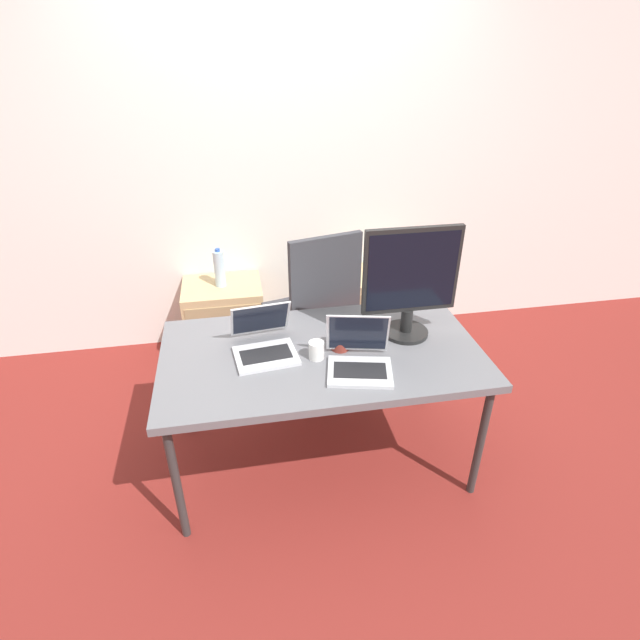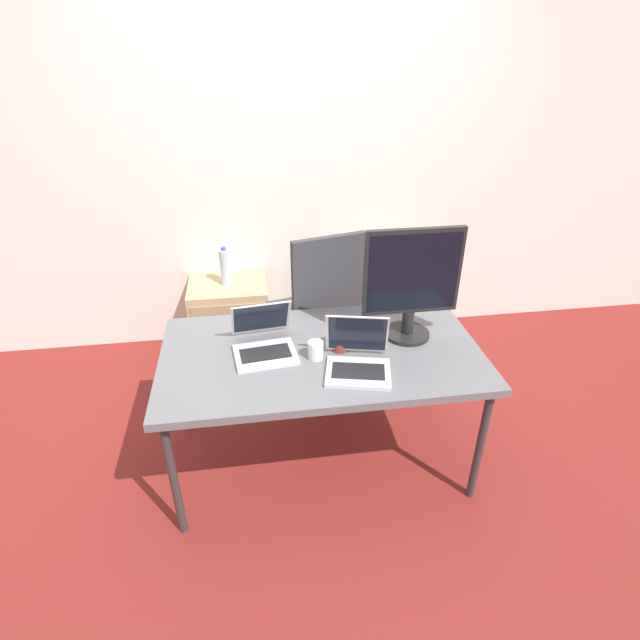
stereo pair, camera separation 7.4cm
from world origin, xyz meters
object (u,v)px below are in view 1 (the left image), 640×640
at_px(office_chair, 313,327).
at_px(cabinet_right, 373,307).
at_px(water_bottle, 219,268).
at_px(laptop_left, 264,343).
at_px(coffee_cup_brown, 340,338).
at_px(coffee_cup_white, 316,350).
at_px(cabinet_left, 225,320).
at_px(laptop_right, 359,358).
at_px(monitor, 410,282).

height_order(office_chair, cabinet_right, office_chair).
xyz_separation_m(office_chair, water_bottle, (-0.57, 0.48, 0.25)).
distance_m(cabinet_right, laptop_left, 1.53).
bearing_deg(coffee_cup_brown, coffee_cup_white, -155.40).
distance_m(water_bottle, coffee_cup_brown, 1.33).
bearing_deg(coffee_cup_white, cabinet_left, 110.17).
bearing_deg(office_chair, laptop_right, -85.41).
height_order(cabinet_right, laptop_right, laptop_right).
relative_size(cabinet_right, monitor, 0.95).
bearing_deg(laptop_left, monitor, 2.63).
xyz_separation_m(water_bottle, laptop_left, (0.21, -1.14, 0.09)).
bearing_deg(cabinet_left, monitor, -49.29).
distance_m(office_chair, coffee_cup_white, 0.84).
distance_m(office_chair, laptop_right, 0.95).
distance_m(monitor, coffee_cup_white, 0.57).
xyz_separation_m(water_bottle, laptop_right, (0.64, -1.36, 0.09)).
bearing_deg(cabinet_right, laptop_left, -128.26).
bearing_deg(water_bottle, coffee_cup_brown, -63.70).
xyz_separation_m(office_chair, cabinet_left, (-0.57, 0.48, -0.15)).
height_order(cabinet_left, monitor, monitor).
height_order(coffee_cup_white, coffee_cup_brown, coffee_cup_brown).
bearing_deg(laptop_left, water_bottle, 100.66).
bearing_deg(coffee_cup_brown, office_chair, 91.53).
bearing_deg(office_chair, cabinet_left, 139.98).
xyz_separation_m(office_chair, cabinet_right, (0.55, 0.48, -0.15)).
bearing_deg(cabinet_right, water_bottle, 179.89).
relative_size(cabinet_right, laptop_left, 1.48).
relative_size(office_chair, laptop_right, 3.14).
height_order(water_bottle, coffee_cup_white, water_bottle).
bearing_deg(monitor, cabinet_left, 130.71).
relative_size(laptop_left, coffee_cup_brown, 3.11).
xyz_separation_m(laptop_left, coffee_cup_white, (0.24, -0.10, -0.00)).
height_order(laptop_left, coffee_cup_brown, laptop_left).
relative_size(office_chair, cabinet_left, 2.02).
relative_size(laptop_left, laptop_right, 1.05).
bearing_deg(coffee_cup_white, laptop_left, 156.90).
height_order(cabinet_left, cabinet_right, same).
height_order(water_bottle, laptop_left, laptop_left).
bearing_deg(monitor, coffee_cup_white, -164.53).
xyz_separation_m(cabinet_left, water_bottle, (-0.00, 0.00, 0.41)).
relative_size(cabinet_left, laptop_right, 1.55).
relative_size(laptop_left, monitor, 0.64).
height_order(cabinet_left, coffee_cup_brown, coffee_cup_brown).
bearing_deg(laptop_left, cabinet_left, 100.68).
bearing_deg(laptop_left, coffee_cup_brown, -6.74).
bearing_deg(water_bottle, monitor, -49.35).
distance_m(office_chair, monitor, 0.94).
relative_size(cabinet_right, coffee_cup_white, 6.26).
bearing_deg(laptop_left, office_chair, 62.05).
relative_size(water_bottle, coffee_cup_white, 3.11).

